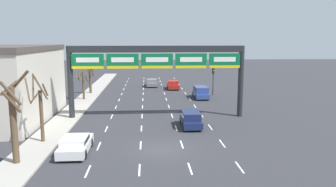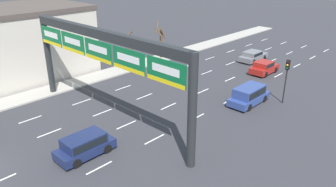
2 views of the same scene
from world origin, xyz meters
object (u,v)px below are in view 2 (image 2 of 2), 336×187
at_px(car_red, 264,67).
at_px(car_grey, 253,56).
at_px(traffic_light_near_gantry, 287,73).
at_px(sign_gantry, 101,52).
at_px(tree_bare_closest, 161,41).
at_px(suv_blue, 249,94).
at_px(tree_bare_furthest, 129,47).
at_px(suv_navy, 85,145).

bearing_deg(car_red, car_grey, 134.68).
xyz_separation_m(car_grey, traffic_light_near_gantry, (9.02, -10.01, 2.30)).
xyz_separation_m(sign_gantry, tree_bare_closest, (-9.76, 16.18, -3.55)).
xyz_separation_m(sign_gantry, suv_blue, (6.61, 11.31, -4.99)).
xyz_separation_m(sign_gantry, traffic_light_near_gantry, (8.85, 13.65, -2.92)).
xyz_separation_m(car_red, suv_blue, (3.26, -8.79, 0.16)).
height_order(car_grey, tree_bare_furthest, tree_bare_furthest).
bearing_deg(car_grey, car_red, -45.32).
xyz_separation_m(suv_blue, traffic_light_near_gantry, (2.25, 2.34, 2.07)).
relative_size(suv_blue, car_grey, 1.00).
distance_m(suv_blue, tree_bare_closest, 17.13).
bearing_deg(sign_gantry, suv_blue, 59.71).
bearing_deg(tree_bare_furthest, suv_blue, 1.59).
relative_size(suv_navy, tree_bare_furthest, 0.92).
height_order(car_grey, tree_bare_closest, tree_bare_closest).
distance_m(car_red, tree_bare_closest, 13.77).
height_order(suv_blue, traffic_light_near_gantry, traffic_light_near_gantry).
bearing_deg(car_red, tree_bare_closest, -163.34).
bearing_deg(traffic_light_near_gantry, sign_gantry, -122.97).
relative_size(sign_gantry, tree_bare_furthest, 4.23).
distance_m(car_red, car_grey, 5.00).
bearing_deg(tree_bare_closest, suv_blue, -16.58).
distance_m(sign_gantry, car_grey, 24.23).
distance_m(suv_navy, traffic_light_near_gantry, 18.76).
bearing_deg(tree_bare_closest, traffic_light_near_gantry, -7.75).
height_order(car_red, traffic_light_near_gantry, traffic_light_near_gantry).
bearing_deg(car_grey, sign_gantry, -89.60).
distance_m(car_grey, traffic_light_near_gantry, 13.67).
bearing_deg(suv_blue, car_grey, 118.74).
height_order(tree_bare_closest, tree_bare_furthest, tree_bare_closest).
xyz_separation_m(traffic_light_near_gantry, tree_bare_furthest, (-18.74, -2.80, -0.54)).
distance_m(sign_gantry, car_red, 21.02).
height_order(car_red, suv_navy, suv_navy).
distance_m(car_red, suv_navy, 24.17).
xyz_separation_m(suv_navy, traffic_light_near_gantry, (5.78, 17.72, 2.15)).
bearing_deg(sign_gantry, car_red, 80.54).
height_order(sign_gantry, car_red, sign_gantry).
bearing_deg(traffic_light_near_gantry, tree_bare_closest, 172.25).
bearing_deg(traffic_light_near_gantry, car_grey, 132.02).
xyz_separation_m(suv_blue, car_grey, (-6.77, 12.35, -0.23)).
xyz_separation_m(car_grey, tree_bare_furthest, (-9.72, -12.81, 1.76)).
relative_size(car_red, traffic_light_near_gantry, 0.93).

